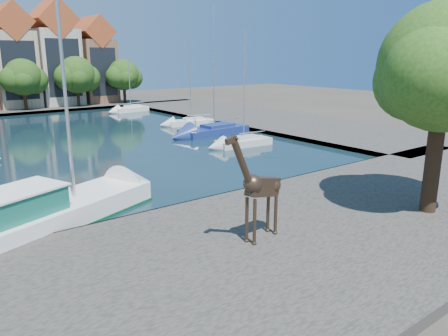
% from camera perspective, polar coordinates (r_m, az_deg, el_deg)
% --- Properties ---
extents(ground, '(160.00, 160.00, 0.00)m').
position_cam_1_polar(ground, '(25.78, -1.52, -4.64)').
color(ground, '#38332B').
rests_on(ground, ground).
extents(water_basin, '(38.00, 50.00, 0.08)m').
position_cam_1_polar(water_basin, '(46.78, -19.06, 3.35)').
color(water_basin, black).
rests_on(water_basin, ground).
extents(near_quay, '(50.00, 14.00, 0.50)m').
position_cam_1_polar(near_quay, '(20.80, 9.99, -8.96)').
color(near_quay, '#4A4640').
rests_on(near_quay, ground).
extents(far_quay, '(60.00, 16.00, 0.50)m').
position_cam_1_polar(far_quay, '(77.52, -26.78, 6.90)').
color(far_quay, '#4A4640').
rests_on(far_quay, ground).
extents(right_quay, '(14.00, 52.00, 0.50)m').
position_cam_1_polar(right_quay, '(59.34, 4.49, 6.53)').
color(right_quay, '#4A4640').
rests_on(right_quay, ground).
extents(plane_tree, '(8.32, 6.40, 10.62)m').
position_cam_1_polar(plane_tree, '(24.36, 26.96, 11.14)').
color(plane_tree, '#332114').
rests_on(plane_tree, near_quay).
extents(townhouse_east_inner, '(5.94, 9.18, 15.79)m').
position_cam_1_polar(townhouse_east_inner, '(77.47, -25.94, 12.57)').
color(townhouse_east_inner, tan).
rests_on(townhouse_east_inner, far_quay).
extents(townhouse_east_mid, '(6.43, 9.18, 16.65)m').
position_cam_1_polar(townhouse_east_mid, '(79.08, -21.26, 13.31)').
color(townhouse_east_mid, '#BDB5A1').
rests_on(townhouse_east_mid, far_quay).
extents(townhouse_east_end, '(5.44, 9.18, 14.43)m').
position_cam_1_polar(townhouse_east_end, '(81.20, -16.70, 12.98)').
color(townhouse_east_end, brown).
rests_on(townhouse_east_end, far_quay).
extents(far_tree_mid_east, '(7.02, 5.40, 7.52)m').
position_cam_1_polar(far_tree_mid_east, '(72.20, -24.70, 10.59)').
color(far_tree_mid_east, '#332114').
rests_on(far_tree_mid_east, far_quay).
extents(far_tree_east, '(7.54, 5.80, 7.84)m').
position_cam_1_polar(far_tree_east, '(74.42, -18.62, 11.30)').
color(far_tree_east, '#332114').
rests_on(far_tree_east, far_quay).
extents(far_tree_far_east, '(6.76, 5.20, 7.36)m').
position_cam_1_polar(far_tree_far_east, '(77.41, -12.92, 11.66)').
color(far_tree_far_east, '#332114').
rests_on(far_tree_far_east, far_quay).
extents(giraffe_statue, '(3.44, 1.00, 4.93)m').
position_cam_1_polar(giraffe_statue, '(18.94, 4.61, -2.53)').
color(giraffe_statue, '#38281C').
rests_on(giraffe_statue, near_quay).
extents(motorsailer, '(11.45, 7.09, 11.93)m').
position_cam_1_polar(motorsailer, '(23.52, -22.00, -5.08)').
color(motorsailer, white).
rests_on(motorsailer, water_basin).
extents(sailboat_right_a, '(5.63, 2.37, 10.48)m').
position_cam_1_polar(sailboat_right_a, '(41.56, 2.58, 3.61)').
color(sailboat_right_a, silver).
rests_on(sailboat_right_a, water_basin).
extents(sailboat_right_b, '(8.12, 3.33, 13.40)m').
position_cam_1_polar(sailboat_right_b, '(47.67, -1.28, 5.13)').
color(sailboat_right_b, navy).
rests_on(sailboat_right_b, water_basin).
extents(sailboat_right_c, '(5.82, 3.38, 10.07)m').
position_cam_1_polar(sailboat_right_c, '(54.19, -4.31, 6.14)').
color(sailboat_right_c, silver).
rests_on(sailboat_right_c, water_basin).
extents(sailboat_right_d, '(5.59, 2.52, 8.12)m').
position_cam_1_polar(sailboat_right_d, '(68.78, -12.07, 7.65)').
color(sailboat_right_d, white).
rests_on(sailboat_right_d, water_basin).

